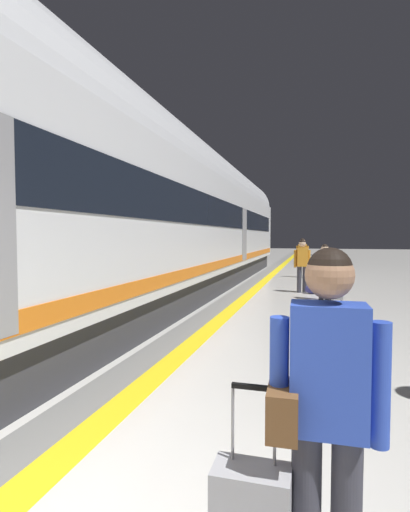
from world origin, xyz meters
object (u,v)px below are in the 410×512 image
(suitcase_far, at_px, (310,270))
(suitcase_mid, at_px, (336,289))
(traveller_foreground, at_px, (324,403))
(passenger_far, at_px, (302,255))
(passenger_mid, at_px, (324,267))
(duffel_bag_near, at_px, (312,289))
(high_speed_train, at_px, (126,206))
(passenger_near, at_px, (302,262))

(suitcase_far, bearing_deg, suitcase_mid, -82.57)
(traveller_foreground, xyz_separation_m, passenger_far, (-0.61, 15.99, -0.01))
(passenger_mid, relative_size, passenger_far, 0.92)
(duffel_bag_near, relative_size, suitcase_far, 0.43)
(high_speed_train, relative_size, suitcase_far, 35.43)
(high_speed_train, bearing_deg, suitcase_far, 67.90)
(suitcase_mid, bearing_deg, suitcase_far, 97.43)
(traveller_foreground, relative_size, passenger_far, 1.01)
(duffel_bag_near, height_order, suitcase_far, suitcase_far)
(high_speed_train, relative_size, passenger_near, 21.24)
(high_speed_train, relative_size, duffel_bag_near, 82.50)
(passenger_near, xyz_separation_m, duffel_bag_near, (0.32, -0.22, -0.84))
(suitcase_mid, distance_m, suitcase_far, 6.30)
(traveller_foreground, relative_size, suitcase_mid, 1.75)
(passenger_near, height_order, passenger_mid, passenger_near)
(duffel_bag_near, distance_m, passenger_far, 5.21)
(passenger_near, relative_size, passenger_far, 0.98)
(passenger_mid, distance_m, passenger_far, 6.32)
(traveller_foreground, distance_m, passenger_mid, 9.72)
(suitcase_far, bearing_deg, passenger_near, -92.07)
(high_speed_train, bearing_deg, duffel_bag_near, 48.97)
(suitcase_mid, relative_size, passenger_far, 0.58)
(traveller_foreground, bearing_deg, suitcase_mid, 86.86)
(passenger_near, bearing_deg, passenger_far, 91.74)
(passenger_near, bearing_deg, duffel_bag_near, -34.31)
(passenger_near, height_order, duffel_bag_near, passenger_near)
(traveller_foreground, relative_size, duffel_bag_near, 4.00)
(high_speed_train, height_order, traveller_foreground, high_speed_train)
(suitcase_mid, height_order, suitcase_far, suitcase_far)
(traveller_foreground, distance_m, passenger_near, 11.10)
(passenger_far, relative_size, suitcase_far, 1.69)
(high_speed_train, distance_m, traveller_foreground, 7.64)
(high_speed_train, relative_size, passenger_far, 20.92)
(high_speed_train, xyz_separation_m, passenger_mid, (4.40, 3.51, -1.56))
(high_speed_train, xyz_separation_m, suitcase_far, (3.91, 9.63, -2.16))
(high_speed_train, distance_m, passenger_far, 10.52)
(traveller_foreground, height_order, passenger_far, traveller_foreground)
(passenger_far, height_order, suitcase_far, passenger_far)
(traveller_foreground, relative_size, passenger_near, 1.03)
(traveller_foreground, bearing_deg, high_speed_train, 124.06)
(passenger_near, height_order, suitcase_mid, passenger_near)
(duffel_bag_near, height_order, passenger_far, passenger_far)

